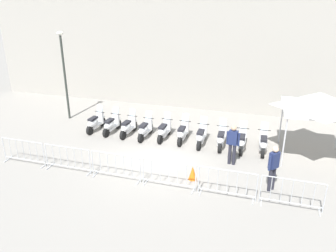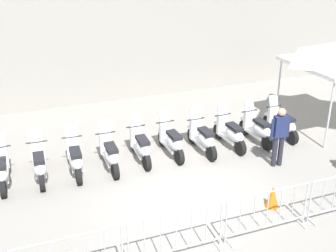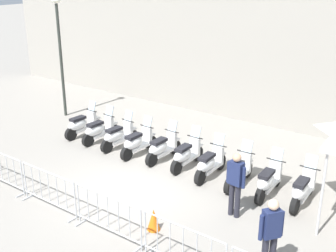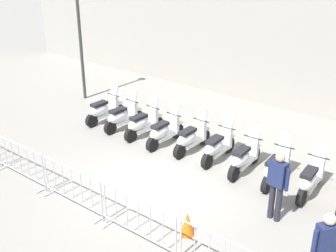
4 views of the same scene
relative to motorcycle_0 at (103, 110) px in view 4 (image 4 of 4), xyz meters
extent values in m
plane|color=gray|center=(4.12, -2.45, -0.45)|extent=(120.00, 120.00, 0.00)
cylinder|color=black|center=(0.05, 0.70, -0.21)|extent=(0.17, 0.49, 0.48)
cylinder|color=black|center=(-0.04, -0.54, -0.21)|extent=(0.17, 0.49, 0.48)
cube|color=white|center=(0.01, 0.08, -0.17)|extent=(0.34, 0.89, 0.10)
ellipsoid|color=white|center=(-0.01, -0.20, 0.07)|extent=(0.42, 0.86, 0.40)
cube|color=black|center=(-0.01, -0.17, 0.29)|extent=(0.32, 0.62, 0.10)
cube|color=white|center=(0.04, 0.51, 0.10)|extent=(0.35, 0.16, 0.60)
cylinder|color=black|center=(0.04, 0.51, 0.43)|extent=(0.56, 0.08, 0.04)
cube|color=silver|center=(0.04, 0.56, 0.61)|extent=(0.33, 0.16, 0.35)
cube|color=white|center=(0.05, 0.70, 0.06)|extent=(0.22, 0.33, 0.06)
cylinder|color=black|center=(0.99, 0.63, -0.21)|extent=(0.18, 0.49, 0.48)
cylinder|color=black|center=(0.89, -0.61, -0.21)|extent=(0.18, 0.49, 0.48)
cube|color=white|center=(0.94, 0.01, -0.17)|extent=(0.35, 0.89, 0.10)
ellipsoid|color=white|center=(0.91, -0.27, 0.07)|extent=(0.43, 0.87, 0.40)
cube|color=black|center=(0.92, -0.24, 0.29)|extent=(0.33, 0.62, 0.10)
cube|color=white|center=(0.97, 0.44, 0.10)|extent=(0.35, 0.17, 0.60)
cylinder|color=black|center=(0.97, 0.44, 0.43)|extent=(0.56, 0.08, 0.04)
cube|color=silver|center=(0.98, 0.49, 0.61)|extent=(0.33, 0.17, 0.35)
cube|color=white|center=(0.99, 0.63, 0.06)|extent=(0.23, 0.34, 0.06)
cylinder|color=black|center=(1.93, 0.57, -0.21)|extent=(0.18, 0.49, 0.48)
cylinder|color=black|center=(1.81, -0.66, -0.21)|extent=(0.18, 0.49, 0.48)
cube|color=white|center=(1.87, -0.05, -0.17)|extent=(0.36, 0.89, 0.10)
ellipsoid|color=white|center=(1.84, -0.32, 0.07)|extent=(0.43, 0.87, 0.40)
cube|color=black|center=(1.85, -0.29, 0.29)|extent=(0.33, 0.62, 0.10)
cube|color=white|center=(1.91, 0.39, 0.10)|extent=(0.35, 0.17, 0.60)
cylinder|color=black|center=(1.91, 0.39, 0.43)|extent=(0.56, 0.09, 0.04)
cube|color=silver|center=(1.91, 0.44, 0.61)|extent=(0.33, 0.17, 0.35)
cube|color=white|center=(1.93, 0.57, 0.06)|extent=(0.23, 0.34, 0.06)
cylinder|color=black|center=(2.83, 0.47, -0.21)|extent=(0.17, 0.49, 0.48)
cylinder|color=black|center=(2.77, -0.77, -0.21)|extent=(0.17, 0.49, 0.48)
cube|color=white|center=(2.80, -0.15, -0.17)|extent=(0.33, 0.88, 0.10)
ellipsoid|color=white|center=(2.78, -0.43, 0.07)|extent=(0.40, 0.86, 0.40)
cube|color=black|center=(2.79, -0.40, 0.29)|extent=(0.31, 0.61, 0.10)
cube|color=white|center=(2.82, 0.28, 0.10)|extent=(0.35, 0.16, 0.60)
cylinder|color=black|center=(2.82, 0.28, 0.43)|extent=(0.56, 0.07, 0.04)
cube|color=silver|center=(2.83, 0.33, 0.61)|extent=(0.33, 0.16, 0.35)
cube|color=white|center=(2.83, 0.47, 0.06)|extent=(0.22, 0.33, 0.06)
cylinder|color=black|center=(3.78, 0.57, -0.21)|extent=(0.17, 0.49, 0.48)
cylinder|color=black|center=(3.70, -0.66, -0.21)|extent=(0.17, 0.49, 0.48)
cube|color=white|center=(3.74, -0.04, -0.17)|extent=(0.33, 0.88, 0.10)
ellipsoid|color=white|center=(3.72, -0.32, 0.07)|extent=(0.41, 0.86, 0.40)
cube|color=black|center=(3.72, -0.29, 0.29)|extent=(0.32, 0.62, 0.10)
cube|color=white|center=(3.76, 0.39, 0.10)|extent=(0.35, 0.16, 0.60)
cylinder|color=black|center=(3.76, 0.39, 0.43)|extent=(0.56, 0.07, 0.04)
cube|color=silver|center=(3.77, 0.44, 0.61)|extent=(0.33, 0.16, 0.35)
cube|color=white|center=(3.78, 0.57, 0.06)|extent=(0.22, 0.33, 0.06)
cylinder|color=black|center=(4.68, 0.54, -0.21)|extent=(0.15, 0.48, 0.48)
cylinder|color=black|center=(4.66, -0.70, -0.21)|extent=(0.15, 0.48, 0.48)
cube|color=white|center=(4.67, -0.08, -0.17)|extent=(0.29, 0.87, 0.10)
ellipsoid|color=white|center=(4.67, -0.36, 0.07)|extent=(0.37, 0.85, 0.40)
cube|color=black|center=(4.67, -0.33, 0.29)|extent=(0.29, 0.60, 0.10)
cube|color=white|center=(4.68, 0.36, 0.10)|extent=(0.34, 0.15, 0.60)
cylinder|color=black|center=(4.68, 0.36, 0.43)|extent=(0.56, 0.04, 0.04)
cube|color=silver|center=(4.68, 0.40, 0.61)|extent=(0.32, 0.14, 0.35)
cube|color=white|center=(4.68, 0.54, 0.06)|extent=(0.20, 0.32, 0.06)
cylinder|color=black|center=(5.60, 0.37, -0.21)|extent=(0.14, 0.48, 0.48)
cylinder|color=black|center=(5.59, -0.87, -0.21)|extent=(0.14, 0.48, 0.48)
cube|color=white|center=(5.60, -0.25, -0.17)|extent=(0.29, 0.87, 0.10)
ellipsoid|color=white|center=(5.60, -0.53, 0.07)|extent=(0.37, 0.84, 0.40)
cube|color=black|center=(5.60, -0.50, 0.29)|extent=(0.29, 0.60, 0.10)
cube|color=white|center=(5.60, 0.18, 0.10)|extent=(0.34, 0.14, 0.60)
cylinder|color=black|center=(5.60, 0.18, 0.43)|extent=(0.56, 0.04, 0.04)
cube|color=silver|center=(5.60, 0.23, 0.61)|extent=(0.32, 0.14, 0.35)
cube|color=white|center=(5.60, 0.37, 0.06)|extent=(0.20, 0.32, 0.06)
cylinder|color=black|center=(6.52, 0.35, -0.21)|extent=(0.15, 0.48, 0.48)
cylinder|color=black|center=(6.54, -0.89, -0.21)|extent=(0.15, 0.48, 0.48)
cube|color=white|center=(6.53, -0.27, -0.17)|extent=(0.29, 0.87, 0.10)
ellipsoid|color=white|center=(6.54, -0.55, 0.07)|extent=(0.37, 0.85, 0.40)
cube|color=black|center=(6.54, -0.52, 0.29)|extent=(0.29, 0.60, 0.10)
cube|color=white|center=(6.53, 0.16, 0.10)|extent=(0.34, 0.15, 0.60)
cylinder|color=black|center=(6.53, 0.16, 0.43)|extent=(0.56, 0.05, 0.04)
cube|color=silver|center=(6.52, 0.21, 0.61)|extent=(0.32, 0.14, 0.35)
cube|color=white|center=(6.52, 0.35, 0.06)|extent=(0.21, 0.32, 0.06)
cylinder|color=black|center=(7.46, 0.30, -0.21)|extent=(0.14, 0.48, 0.48)
cylinder|color=black|center=(7.47, -0.94, -0.21)|extent=(0.14, 0.48, 0.48)
cube|color=white|center=(7.46, -0.32, -0.17)|extent=(0.29, 0.87, 0.10)
ellipsoid|color=white|center=(7.47, -0.60, 0.07)|extent=(0.37, 0.84, 0.40)
cube|color=black|center=(7.47, -0.57, 0.29)|extent=(0.29, 0.60, 0.10)
cube|color=white|center=(7.46, 0.11, 0.10)|extent=(0.34, 0.14, 0.60)
cylinder|color=black|center=(7.46, 0.11, 0.43)|extent=(0.56, 0.04, 0.04)
cube|color=silver|center=(7.46, 0.16, 0.61)|extent=(0.32, 0.14, 0.35)
cube|color=white|center=(7.46, 0.30, 0.06)|extent=(0.20, 0.32, 0.06)
cube|color=#B2B5B7|center=(0.00, -4.10, -0.43)|extent=(0.06, 0.44, 0.04)
cube|color=#B2B5B7|center=(1.82, -4.17, -0.43)|extent=(0.06, 0.44, 0.04)
cylinder|color=#B2B5B7|center=(1.90, -4.17, 0.07)|extent=(0.04, 0.04, 1.05)
cylinder|color=#B2B5B7|center=(0.91, -4.14, 0.60)|extent=(1.98, 0.11, 0.04)
cylinder|color=#B2B5B7|center=(0.91, -4.14, -0.27)|extent=(1.98, 0.11, 0.04)
cylinder|color=#B2B5B7|center=(0.25, -4.11, 0.16)|extent=(0.02, 0.02, 0.87)
cylinder|color=#B2B5B7|center=(0.58, -4.12, 0.16)|extent=(0.02, 0.02, 0.87)
cylinder|color=#B2B5B7|center=(0.91, -4.14, 0.16)|extent=(0.02, 0.02, 0.87)
cylinder|color=#B2B5B7|center=(1.24, -4.15, 0.16)|extent=(0.02, 0.02, 0.87)
cylinder|color=#B2B5B7|center=(1.57, -4.16, 0.16)|extent=(0.02, 0.02, 0.87)
cube|color=#B2B5B7|center=(2.09, -4.18, -0.43)|extent=(0.06, 0.44, 0.04)
cube|color=#B2B5B7|center=(3.91, -4.24, -0.43)|extent=(0.06, 0.44, 0.04)
cylinder|color=#B2B5B7|center=(2.02, -4.18, 0.07)|extent=(0.04, 0.04, 1.05)
cylinder|color=#B2B5B7|center=(3.99, -4.25, 0.07)|extent=(0.04, 0.04, 1.05)
cylinder|color=#B2B5B7|center=(3.00, -4.21, 0.60)|extent=(1.98, 0.11, 0.04)
cylinder|color=#B2B5B7|center=(3.00, -4.21, -0.27)|extent=(1.98, 0.11, 0.04)
cylinder|color=#B2B5B7|center=(2.34, -4.19, 0.16)|extent=(0.02, 0.02, 0.87)
cylinder|color=#B2B5B7|center=(2.67, -4.20, 0.16)|extent=(0.02, 0.02, 0.87)
cylinder|color=#B2B5B7|center=(3.00, -4.21, 0.16)|extent=(0.02, 0.02, 0.87)
cylinder|color=#B2B5B7|center=(3.33, -4.22, 0.16)|extent=(0.02, 0.02, 0.87)
cylinder|color=#B2B5B7|center=(3.66, -4.23, 0.16)|extent=(0.02, 0.02, 0.87)
cube|color=#B2B5B7|center=(4.19, -4.25, -0.43)|extent=(0.06, 0.44, 0.04)
cylinder|color=#B2B5B7|center=(4.11, -4.25, 0.07)|extent=(0.04, 0.04, 1.05)
cylinder|color=#B2B5B7|center=(6.09, -4.32, 0.07)|extent=(0.04, 0.04, 1.05)
cylinder|color=#B2B5B7|center=(5.10, -4.29, 0.60)|extent=(1.98, 0.11, 0.04)
cylinder|color=#B2B5B7|center=(5.10, -4.29, -0.27)|extent=(1.98, 0.11, 0.04)
cylinder|color=#B2B5B7|center=(4.44, -4.26, 0.16)|extent=(0.02, 0.02, 0.87)
cylinder|color=#B2B5B7|center=(4.77, -4.28, 0.16)|extent=(0.02, 0.02, 0.87)
cylinder|color=#B2B5B7|center=(5.10, -4.29, 0.16)|extent=(0.02, 0.02, 0.87)
cylinder|color=#B2B5B7|center=(5.43, -4.30, 0.16)|extent=(0.02, 0.02, 0.87)
cylinder|color=#B2B5B7|center=(5.76, -4.31, 0.16)|extent=(0.02, 0.02, 0.87)
cylinder|color=#B2B5B7|center=(6.21, -4.33, 0.07)|extent=(0.04, 0.04, 1.05)
cylinder|color=#B2B5B7|center=(7.20, -4.36, 0.60)|extent=(1.98, 0.11, 0.04)
cylinder|color=#B2B5B7|center=(6.54, -4.34, 0.16)|extent=(0.02, 0.02, 0.87)
cylinder|color=#B2B5B7|center=(6.87, -4.35, 0.16)|extent=(0.02, 0.02, 0.87)
cylinder|color=#2D332D|center=(-2.34, 1.36, 1.86)|extent=(0.12, 0.12, 4.63)
cube|color=navy|center=(8.70, -3.48, 0.75)|extent=(0.39, 0.42, 0.60)
sphere|color=beige|center=(8.70, -3.48, 1.17)|extent=(0.22, 0.22, 0.22)
cylinder|color=navy|center=(8.56, -3.66, 0.70)|extent=(0.09, 0.09, 0.55)
cylinder|color=#23232D|center=(7.06, -1.83, 0.00)|extent=(0.14, 0.14, 0.90)
cylinder|color=#23232D|center=(7.24, -1.87, 0.00)|extent=(0.14, 0.14, 0.90)
cube|color=navy|center=(7.15, -1.85, 0.75)|extent=(0.39, 0.28, 0.60)
sphere|color=tan|center=(7.15, -1.85, 1.17)|extent=(0.22, 0.22, 0.22)
cylinder|color=navy|center=(6.92, -1.81, 0.70)|extent=(0.09, 0.09, 0.55)
cylinder|color=navy|center=(7.38, -1.89, 0.70)|extent=(0.09, 0.09, 0.55)
cone|color=orange|center=(5.83, -3.50, -0.18)|extent=(0.32, 0.32, 0.55)
camera|label=1|loc=(7.80, -14.33, 6.04)|focal=35.14mm
camera|label=2|loc=(0.10, -10.62, 5.56)|focal=46.74mm
camera|label=3|loc=(11.07, -10.64, 5.46)|focal=45.88mm
camera|label=4|loc=(9.96, -9.98, 5.57)|focal=45.72mm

